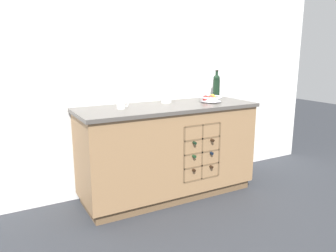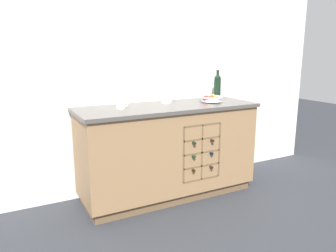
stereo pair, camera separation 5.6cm
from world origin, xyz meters
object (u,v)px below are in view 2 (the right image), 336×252
at_px(white_pitcher, 167,94).
at_px(ceramic_mug, 121,104).
at_px(standing_wine_bottle, 217,86).
at_px(fruit_bowl, 211,98).

height_order(white_pitcher, ceramic_mug, white_pitcher).
bearing_deg(standing_wine_bottle, fruit_bowl, -137.88).
xyz_separation_m(ceramic_mug, standing_wine_bottle, (1.18, 0.15, 0.10)).
bearing_deg(ceramic_mug, standing_wine_bottle, 7.13).
bearing_deg(fruit_bowl, standing_wine_bottle, 42.12).
bearing_deg(white_pitcher, ceramic_mug, -166.94).
bearing_deg(standing_wine_bottle, white_pitcher, -177.93).
bearing_deg(fruit_bowl, ceramic_mug, 176.79).
bearing_deg(white_pitcher, standing_wine_bottle, 2.07).
distance_m(ceramic_mug, standing_wine_bottle, 1.19).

